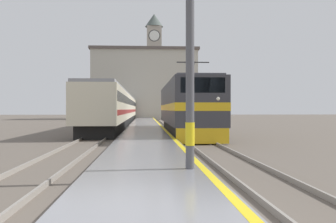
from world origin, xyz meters
name	(u,v)px	position (x,y,z in m)	size (l,w,h in m)	color
ground_plane	(146,129)	(0.00, 30.00, 0.00)	(200.00, 200.00, 0.00)	#60564C
platform	(146,131)	(0.00, 25.00, 0.17)	(3.16, 140.00, 0.35)	gray
rail_track_near	(182,132)	(2.91, 25.00, 0.03)	(2.84, 140.00, 0.16)	#60564C
rail_track_far	(106,132)	(-3.17, 25.00, 0.03)	(2.83, 140.00, 0.16)	#60564C
locomotive_train	(186,108)	(2.91, 21.89, 1.97)	(2.92, 16.86, 4.83)	black
passenger_train	(120,108)	(-3.17, 41.99, 1.99)	(2.92, 51.25, 3.67)	black
catenary_mast	(193,1)	(1.15, 3.55, 4.69)	(2.13, 0.24, 8.67)	#4C4C51
clock_tower	(154,63)	(2.00, 79.35, 12.04)	(3.94, 3.94, 22.74)	#ADA393
station_building	(145,84)	(-0.09, 68.89, 6.65)	(20.03, 9.64, 13.26)	#B7B2A3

